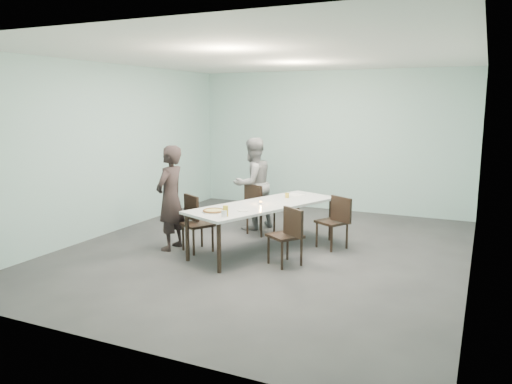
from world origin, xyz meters
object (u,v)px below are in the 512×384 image
at_px(chair_far_right, 336,219).
at_px(diner_far, 253,184).
at_px(chair_far_left, 258,206).
at_px(diner_near, 170,198).
at_px(table, 264,207).
at_px(beer_glass, 226,211).
at_px(chair_near_left, 195,219).
at_px(side_plate, 243,210).
at_px(pizza, 214,211).
at_px(tealight, 261,203).
at_px(water_tumbler, 224,213).
at_px(amber_tumbler, 287,195).
at_px(chair_near_right, 288,232).

height_order(chair_far_right, diner_far, diner_far).
height_order(chair_far_left, diner_near, diner_near).
height_order(table, beer_glass, beer_glass).
bearing_deg(beer_glass, chair_near_left, 146.48).
bearing_deg(beer_glass, side_plate, 80.63).
bearing_deg(pizza, chair_near_left, 144.70).
height_order(diner_near, beer_glass, diner_near).
relative_size(chair_near_left, tealight, 15.54).
relative_size(water_tumbler, amber_tumbler, 1.12).
bearing_deg(amber_tumbler, beer_glass, -99.37).
height_order(chair_far_right, water_tumbler, chair_far_right).
height_order(chair_far_left, tealight, chair_far_left).
height_order(water_tumbler, tealight, water_tumbler).
xyz_separation_m(diner_near, beer_glass, (1.23, -0.45, -0.01)).
distance_m(chair_far_left, diner_near, 1.73).
relative_size(pizza, water_tumbler, 3.78).
bearing_deg(diner_near, tealight, 109.81).
height_order(chair_far_left, chair_far_right, same).
bearing_deg(table, chair_far_left, 120.18).
bearing_deg(diner_far, chair_near_left, 18.39).
bearing_deg(table, diner_near, -157.16).
bearing_deg(amber_tumbler, chair_near_left, -136.08).
xyz_separation_m(table, beer_glass, (-0.13, -1.03, 0.13)).
distance_m(side_plate, water_tumbler, 0.46).
bearing_deg(table, chair_near_left, -155.15).
bearing_deg(chair_near_left, chair_near_right, 24.23).
height_order(chair_far_left, pizza, chair_far_left).
height_order(beer_glass, water_tumbler, beer_glass).
distance_m(chair_near_left, chair_far_left, 1.44).
height_order(diner_near, pizza, diner_near).
height_order(chair_near_right, water_tumbler, chair_near_right).
relative_size(diner_near, water_tumbler, 18.51).
xyz_separation_m(pizza, beer_glass, (0.28, -0.16, 0.06)).
xyz_separation_m(chair_far_right, diner_near, (-2.39, -1.09, 0.33)).
bearing_deg(tealight, table, 58.07).
relative_size(chair_far_left, side_plate, 4.83).
relative_size(table, pizza, 8.08).
distance_m(table, side_plate, 0.61).
relative_size(beer_glass, tealight, 2.68).
bearing_deg(chair_far_right, chair_far_left, 15.35).
distance_m(chair_far_left, tealight, 1.11).
distance_m(diner_near, amber_tumbler, 1.93).
bearing_deg(pizza, tealight, 64.91).
bearing_deg(chair_near_right, diner_far, -19.00).
distance_m(chair_near_left, tealight, 1.07).
xyz_separation_m(chair_near_right, diner_far, (-1.40, 1.78, 0.35)).
relative_size(table, amber_tumbler, 34.35).
xyz_separation_m(diner_near, water_tumbler, (1.23, -0.49, -0.04)).
relative_size(table, tealight, 49.08).
relative_size(diner_far, pizza, 4.98).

